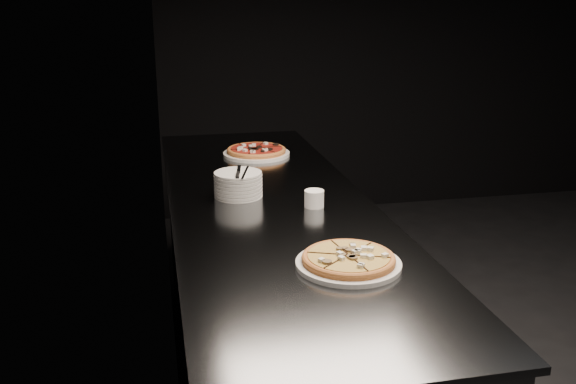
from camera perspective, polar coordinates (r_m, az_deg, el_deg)
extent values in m
cube|color=black|center=(2.26, -11.16, 10.31)|extent=(0.02, 5.00, 2.80)
cube|color=black|center=(5.38, 16.65, 13.80)|extent=(5.00, 0.02, 2.80)
cube|color=#5C5F63|center=(2.58, -1.53, -10.73)|extent=(0.70, 2.40, 0.90)
cube|color=#5C5F63|center=(2.40, -1.62, -0.98)|extent=(0.74, 2.44, 0.02)
cylinder|color=silver|center=(1.84, 5.39, -6.39)|extent=(0.30, 0.30, 0.01)
cylinder|color=#C3773A|center=(1.83, 5.40, -6.02)|extent=(0.34, 0.34, 0.01)
torus|color=#C3773A|center=(1.83, 5.40, -5.86)|extent=(0.35, 0.35, 0.02)
cylinder|color=#FACE53|center=(1.83, 5.41, -5.72)|extent=(0.30, 0.30, 0.01)
cylinder|color=silver|center=(3.07, -2.82, 3.41)|extent=(0.32, 0.32, 0.01)
cylinder|color=#C3773A|center=(3.06, -2.82, 3.65)|extent=(0.30, 0.30, 0.01)
torus|color=#C3773A|center=(3.06, -2.82, 3.76)|extent=(0.30, 0.30, 0.02)
cylinder|color=maroon|center=(3.06, -2.82, 3.85)|extent=(0.26, 0.26, 0.01)
cylinder|color=silver|center=(2.45, -4.43, -0.22)|extent=(0.18, 0.18, 0.01)
cylinder|color=silver|center=(2.45, -4.44, 0.08)|extent=(0.18, 0.18, 0.01)
cylinder|color=silver|center=(2.44, -4.45, 0.39)|extent=(0.18, 0.18, 0.01)
cylinder|color=silver|center=(2.44, -4.45, 0.69)|extent=(0.18, 0.18, 0.01)
cylinder|color=silver|center=(2.43, -4.46, 1.00)|extent=(0.18, 0.18, 0.01)
cylinder|color=silver|center=(2.43, -4.47, 1.30)|extent=(0.18, 0.18, 0.01)
cylinder|color=silver|center=(2.43, -4.47, 1.61)|extent=(0.18, 0.18, 0.01)
cube|color=silver|center=(2.46, -4.38, 2.03)|extent=(0.03, 0.12, 0.00)
cube|color=black|center=(2.38, -4.49, 1.52)|extent=(0.02, 0.07, 0.01)
cube|color=silver|center=(2.42, -3.82, 1.78)|extent=(0.09, 0.16, 0.00)
cylinder|color=silver|center=(2.32, 2.34, -0.60)|extent=(0.07, 0.07, 0.06)
cylinder|color=black|center=(2.31, 2.35, -0.03)|extent=(0.06, 0.06, 0.01)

